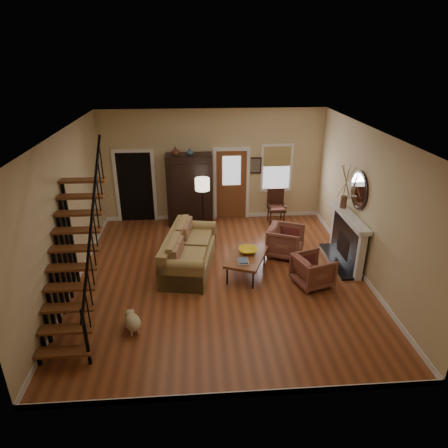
{
  "coord_description": "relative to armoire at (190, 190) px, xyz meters",
  "views": [
    {
      "loc": [
        -0.52,
        -7.91,
        4.85
      ],
      "look_at": [
        0.1,
        0.4,
        1.15
      ],
      "focal_mm": 32.0,
      "sensor_mm": 36.0,
      "label": 1
    }
  ],
  "objects": [
    {
      "name": "sofa",
      "position": [
        -0.01,
        -2.65,
        -0.62
      ],
      "size": [
        1.39,
        2.46,
        0.86
      ],
      "primitive_type": null,
      "rotation": [
        0.0,
        0.0,
        -0.18
      ],
      "color": "olive",
      "rests_on": "ground"
    },
    {
      "name": "vase_b",
      "position": [
        0.05,
        -0.1,
        1.16
      ],
      "size": [
        0.2,
        0.2,
        0.21
      ],
      "primitive_type": "imported",
      "color": "#334C60",
      "rests_on": "armoire"
    },
    {
      "name": "armchair_left",
      "position": [
        2.7,
        -3.61,
        -0.7
      ],
      "size": [
        0.97,
        0.95,
        0.7
      ],
      "primitive_type": "imported",
      "rotation": [
        0.0,
        0.0,
        1.89
      ],
      "color": "maroon",
      "rests_on": "ground"
    },
    {
      "name": "vase_a",
      "position": [
        -0.35,
        -0.1,
        1.17
      ],
      "size": [
        0.24,
        0.24,
        0.25
      ],
      "primitive_type": "imported",
      "color": "#4C2619",
      "rests_on": "armoire"
    },
    {
      "name": "bowl",
      "position": [
        1.35,
        -2.92,
        -0.51
      ],
      "size": [
        0.43,
        0.43,
        0.11
      ],
      "primitive_type": "imported",
      "color": "yellow",
      "rests_on": "coffee_table"
    },
    {
      "name": "room",
      "position": [
        0.29,
        -1.39,
        0.46
      ],
      "size": [
        7.0,
        7.33,
        3.3
      ],
      "color": "brown",
      "rests_on": "ground"
    },
    {
      "name": "armchair_right",
      "position": [
        2.39,
        -2.22,
        -0.66
      ],
      "size": [
        1.11,
        1.1,
        0.77
      ],
      "primitive_type": "imported",
      "rotation": [
        0.0,
        0.0,
        1.16
      ],
      "color": "maroon",
      "rests_on": "ground"
    },
    {
      "name": "fireplace",
      "position": [
        3.83,
        -2.65,
        -0.31
      ],
      "size": [
        0.33,
        1.95,
        2.3
      ],
      "color": "black",
      "rests_on": "ground"
    },
    {
      "name": "books",
      "position": [
        1.18,
        -3.37,
        -0.54
      ],
      "size": [
        0.23,
        0.32,
        0.06
      ],
      "primitive_type": null,
      "color": "beige",
      "rests_on": "coffee_table"
    },
    {
      "name": "staircase",
      "position": [
        -2.08,
        -4.45,
        0.55
      ],
      "size": [
        0.94,
        2.8,
        3.2
      ],
      "primitive_type": null,
      "color": "brown",
      "rests_on": "ground"
    },
    {
      "name": "dog",
      "position": [
        -1.06,
        -4.96,
        -0.87
      ],
      "size": [
        0.44,
        0.56,
        0.35
      ],
      "primitive_type": null,
      "rotation": [
        0.0,
        0.0,
        0.36
      ],
      "color": "beige",
      "rests_on": "ground"
    },
    {
      "name": "armoire",
      "position": [
        0.0,
        0.0,
        0.0
      ],
      "size": [
        1.3,
        0.6,
        2.1
      ],
      "primitive_type": null,
      "color": "black",
      "rests_on": "ground"
    },
    {
      "name": "coffee_table",
      "position": [
        1.3,
        -3.07,
        -0.81
      ],
      "size": [
        1.17,
        1.45,
        0.49
      ],
      "primitive_type": null,
      "rotation": [
        0.0,
        0.0,
        -0.39
      ],
      "color": "brown",
      "rests_on": "ground"
    },
    {
      "name": "floor_lamp",
      "position": [
        0.36,
        -0.97,
        -0.2
      ],
      "size": [
        0.4,
        0.4,
        1.69
      ],
      "primitive_type": null,
      "rotation": [
        0.0,
        0.0,
        0.03
      ],
      "color": "black",
      "rests_on": "ground"
    },
    {
      "name": "side_chair",
      "position": [
        2.55,
        -0.2,
        -0.54
      ],
      "size": [
        0.54,
        0.54,
        1.02
      ],
      "primitive_type": null,
      "color": "#371B11",
      "rests_on": "ground"
    }
  ]
}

